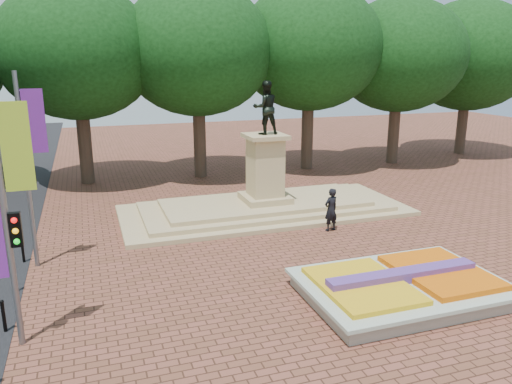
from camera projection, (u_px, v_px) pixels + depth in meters
ground at (343, 276)px, 17.48m from camera, size 90.00×90.00×0.00m
flower_bed at (403, 286)px, 15.88m from camera, size 6.30×4.30×0.91m
monument at (265, 195)px, 24.56m from camera, size 14.00×6.00×6.40m
tree_row_back at (247, 70)px, 32.93m from camera, size 44.80×8.80×10.43m
banner_poles at (8, 208)px, 12.11m from camera, size 0.88×11.17×7.00m
pedestrian at (331, 210)px, 21.91m from camera, size 0.80×0.63×1.93m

